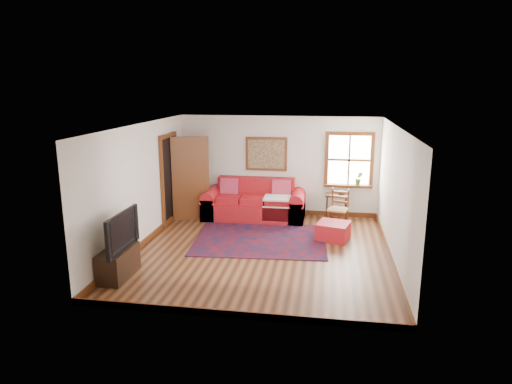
% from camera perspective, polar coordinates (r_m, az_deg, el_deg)
% --- Properties ---
extents(ground, '(5.50, 5.50, 0.00)m').
position_cam_1_polar(ground, '(9.23, 0.77, -7.37)').
color(ground, '#3D1E10').
rests_on(ground, ground).
extents(room_envelope, '(5.04, 5.54, 2.52)m').
position_cam_1_polar(room_envelope, '(8.80, 0.82, 2.77)').
color(room_envelope, silver).
rests_on(room_envelope, ground).
extents(window, '(1.18, 0.20, 1.38)m').
position_cam_1_polar(window, '(11.43, 11.69, 3.25)').
color(window, white).
rests_on(window, ground).
extents(doorway, '(0.89, 1.08, 2.14)m').
position_cam_1_polar(doorway, '(11.11, -9.18, 1.78)').
color(doorway, black).
rests_on(doorway, ground).
extents(framed_artwork, '(1.05, 0.07, 0.85)m').
position_cam_1_polar(framed_artwork, '(11.49, 1.29, 4.77)').
color(framed_artwork, '#602F14').
rests_on(framed_artwork, ground).
extents(persian_rug, '(2.92, 2.41, 0.02)m').
position_cam_1_polar(persian_rug, '(9.84, 0.51, -5.96)').
color(persian_rug, '#540C14').
rests_on(persian_rug, ground).
extents(red_leather_sofa, '(2.49, 1.03, 0.97)m').
position_cam_1_polar(red_leather_sofa, '(11.35, -0.19, -1.67)').
color(red_leather_sofa, '#AB161E').
rests_on(red_leather_sofa, ground).
extents(red_ottoman, '(0.78, 0.78, 0.37)m').
position_cam_1_polar(red_ottoman, '(9.98, 9.62, -4.82)').
color(red_ottoman, '#AB161E').
rests_on(red_ottoman, ground).
extents(side_table, '(0.55, 0.41, 0.66)m').
position_cam_1_polar(side_table, '(11.25, 10.04, -0.85)').
color(side_table, black).
rests_on(side_table, ground).
extents(ladder_back_chair, '(0.52, 0.50, 0.92)m').
position_cam_1_polar(ladder_back_chair, '(10.68, 10.31, -1.90)').
color(ladder_back_chair, tan).
rests_on(ladder_back_chair, ground).
extents(media_cabinet, '(0.42, 0.93, 0.51)m').
position_cam_1_polar(media_cabinet, '(8.32, -16.85, -8.49)').
color(media_cabinet, black).
rests_on(media_cabinet, ground).
extents(television, '(0.15, 1.16, 0.67)m').
position_cam_1_polar(television, '(8.09, -17.09, -4.69)').
color(television, black).
rests_on(television, media_cabinet).
extents(candle_hurricane, '(0.12, 0.12, 0.18)m').
position_cam_1_polar(candle_hurricane, '(8.51, -15.56, -5.45)').
color(candle_hurricane, silver).
rests_on(candle_hurricane, media_cabinet).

